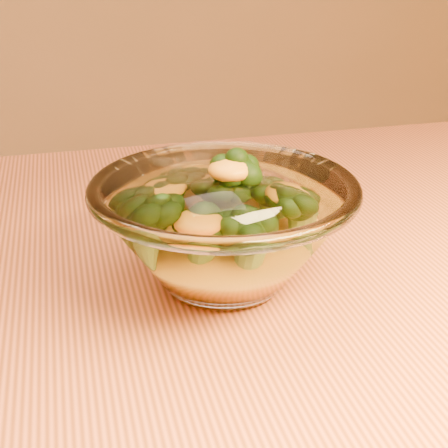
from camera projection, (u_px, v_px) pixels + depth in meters
The scene contains 4 objects.
table at pixel (269, 402), 0.51m from camera, with size 1.20×0.80×0.75m.
glass_bowl at pixel (224, 229), 0.47m from camera, with size 0.20×0.20×0.09m.
cheese_sauce at pixel (224, 251), 0.48m from camera, with size 0.11×0.11×0.03m, color #F3A614.
broccoli_heap at pixel (216, 212), 0.47m from camera, with size 0.14×0.12×0.08m.
Camera 1 is at (-0.14, -0.38, 1.00)m, focal length 50.00 mm.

